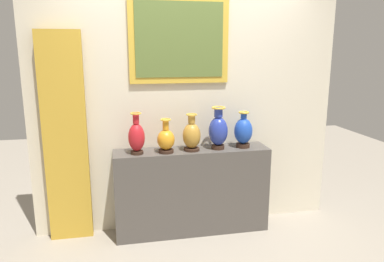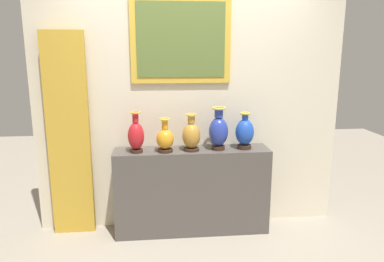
# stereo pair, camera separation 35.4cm
# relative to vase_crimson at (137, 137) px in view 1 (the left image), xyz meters

# --- Properties ---
(ground_plane) EXTENTS (9.12, 9.12, 0.00)m
(ground_plane) POSITION_rel_vase_crimson_xyz_m (0.54, 0.05, -1.03)
(ground_plane) COLOR gray
(display_shelf) EXTENTS (1.54, 0.33, 0.87)m
(display_shelf) POSITION_rel_vase_crimson_xyz_m (0.54, 0.05, -0.60)
(display_shelf) COLOR #4C4742
(display_shelf) RESTS_ON ground_plane
(back_wall) EXTENTS (3.12, 0.14, 2.75)m
(back_wall) POSITION_rel_vase_crimson_xyz_m (0.54, 0.27, 0.36)
(back_wall) COLOR beige
(back_wall) RESTS_ON ground_plane
(curtain_gold) EXTENTS (0.40, 0.08, 2.02)m
(curtain_gold) POSITION_rel_vase_crimson_xyz_m (-0.66, 0.15, -0.03)
(curtain_gold) COLOR gold
(curtain_gold) RESTS_ON ground_plane
(vase_crimson) EXTENTS (0.16, 0.16, 0.40)m
(vase_crimson) POSITION_rel_vase_crimson_xyz_m (0.00, 0.00, 0.00)
(vase_crimson) COLOR #382319
(vase_crimson) RESTS_ON display_shelf
(vase_amber) EXTENTS (0.17, 0.17, 0.33)m
(vase_amber) POSITION_rel_vase_crimson_xyz_m (0.28, -0.01, -0.04)
(vase_amber) COLOR #382319
(vase_amber) RESTS_ON display_shelf
(vase_ochre) EXTENTS (0.18, 0.18, 0.36)m
(vase_ochre) POSITION_rel_vase_crimson_xyz_m (0.53, 0.01, -0.01)
(vase_ochre) COLOR #382319
(vase_ochre) RESTS_ON display_shelf
(vase_cobalt) EXTENTS (0.19, 0.19, 0.42)m
(vase_cobalt) POSITION_rel_vase_crimson_xyz_m (0.80, 0.02, 0.02)
(vase_cobalt) COLOR #382319
(vase_cobalt) RESTS_ON display_shelf
(vase_sapphire) EXTENTS (0.18, 0.18, 0.37)m
(vase_sapphire) POSITION_rel_vase_crimson_xyz_m (1.07, 0.03, -0.00)
(vase_sapphire) COLOR #382319
(vase_sapphire) RESTS_ON display_shelf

